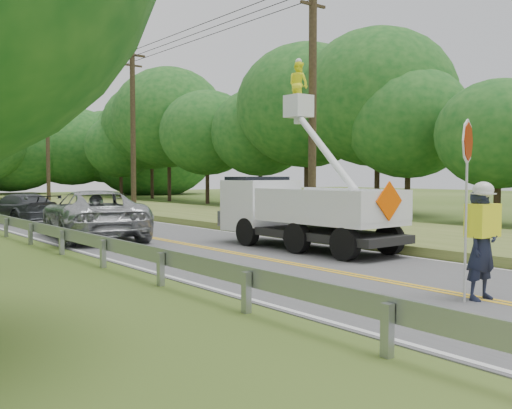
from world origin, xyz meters
TOP-DOWN VIEW (x-y plane):
  - ground at (0.00, 0.00)m, footprint 140.00×140.00m
  - road at (0.00, 14.00)m, footprint 7.20×96.00m
  - guardrail at (-4.02, 14.91)m, footprint 0.18×48.00m
  - utility_poles at (5.00, 17.02)m, footprint 1.60×43.30m
  - tall_grass_verge at (7.10, 14.00)m, footprint 7.00×96.00m
  - treeline_right at (16.05, 27.10)m, footprint 11.66×53.51m
  - flagger at (-0.10, -0.92)m, footprint 1.21×0.51m
  - bucket_truck at (2.50, 7.43)m, footprint 3.49×6.51m
  - suv_silver at (-1.76, 13.39)m, footprint 4.03×6.74m
  - suv_darkgrey at (-1.90, 22.17)m, footprint 2.89×5.15m
  - yard_sign at (6.14, 8.37)m, footprint 0.44×0.08m

SIDE VIEW (x-z plane):
  - ground at x=0.00m, z-range 0.00..0.00m
  - road at x=0.00m, z-range 0.00..0.02m
  - tall_grass_verge at x=7.10m, z-range 0.00..0.30m
  - yard_sign at x=6.14m, z-range 0.14..0.78m
  - guardrail at x=-4.02m, z-range 0.17..0.94m
  - suv_darkgrey at x=-1.90m, z-range 0.02..1.43m
  - suv_silver at x=-1.76m, z-range 0.02..1.77m
  - flagger at x=-0.10m, z-range -0.46..2.85m
  - bucket_truck at x=2.50m, z-range -1.71..4.69m
  - utility_poles at x=5.00m, z-range 0.27..10.27m
  - treeline_right at x=16.05m, z-range 0.56..12.24m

